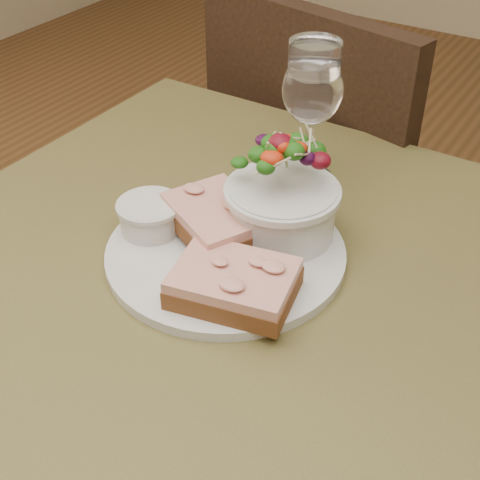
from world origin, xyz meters
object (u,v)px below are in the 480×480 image
Objects in this scene: wine_glass at (312,93)px; dinner_plate at (226,252)px; sandwich_front at (234,283)px; ramekin at (150,215)px; sandwich_back at (217,218)px; salad_bowl at (282,189)px; cafe_table at (235,351)px; chair_far at (342,268)px.

dinner_plate is at bearing -89.70° from wine_glass.
sandwich_front is 1.96× the size of ramekin.
dinner_plate is 0.23m from wine_glass.
wine_glass is (0.02, 0.18, 0.09)m from sandwich_back.
sandwich_front is at bearing -78.68° from wine_glass.
sandwich_back reaches higher than ramekin.
dinner_plate is 0.08m from sandwich_front.
ramekin is at bearing -130.66° from sandwich_back.
dinner_plate is 0.10m from salad_bowl.
cafe_table is 0.89× the size of chair_far.
cafe_table is 0.16m from sandwich_back.
sandwich_front is at bearing -17.90° from ramekin.
sandwich_back is 1.14× the size of salad_bowl.
chair_far reaches higher than cafe_table.
sandwich_front is at bearing -19.83° from sandwich_back.
chair_far is at bearing 123.02° from sandwich_back.
chair_far is 5.14× the size of wine_glass.
salad_bowl is (0.12, -0.52, 0.53)m from chair_far.
dinner_plate is at bearing 110.99° from chair_far.
sandwich_front is 0.13m from salad_bowl.
sandwich_front is at bearing 114.64° from chair_far.
chair_far is at bearing 102.25° from wine_glass.
dinner_plate is 0.10m from ramekin.
cafe_table is 0.13m from sandwich_front.
salad_bowl is 0.73× the size of wine_glass.
dinner_plate is 2.14× the size of salad_bowl.
wine_glass reaches higher than sandwich_front.
sandwich_front is 0.96× the size of sandwich_back.
sandwich_back is 0.08m from salad_bowl.
salad_bowl is (0.13, 0.08, 0.04)m from ramekin.
sandwich_front is (0.13, -0.64, 0.49)m from chair_far.
ramekin is at bearing 101.71° from chair_far.
dinner_plate is at bearing -121.75° from salad_bowl.
chair_far is 0.82m from sandwich_front.
sandwich_front is at bearing -59.30° from cafe_table.
chair_far is at bearing 89.88° from sandwich_front.
dinner_plate is 0.04m from sandwich_back.
cafe_table is 2.95× the size of dinner_plate.
chair_far is at bearing 101.00° from cafe_table.
cafe_table is 0.72m from chair_far.
sandwich_back is (0.06, -0.56, 0.49)m from chair_far.
sandwich_front is (0.02, -0.03, 0.13)m from cafe_table.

